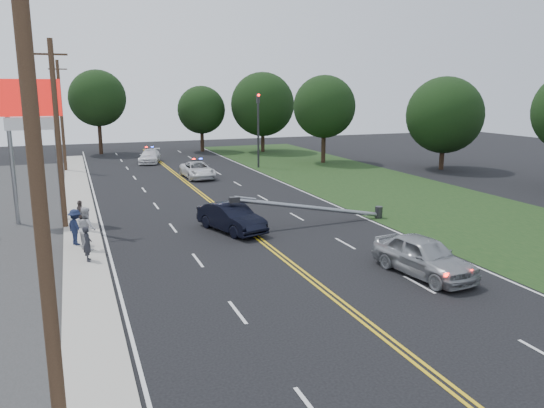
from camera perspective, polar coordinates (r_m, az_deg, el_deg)
name	(u,v)px	position (r m, az deg, el deg)	size (l,w,h in m)	color
ground	(311,280)	(21.47, 4.23, -8.11)	(120.00, 120.00, 0.00)	black
sidewalk	(82,235)	(29.16, -19.74, -3.18)	(1.80, 70.00, 0.12)	#ADA89C
grass_verge	(433,204)	(36.59, 16.91, -0.03)	(12.00, 80.00, 0.01)	black
centerline_yellow	(237,222)	(30.41, -3.74, -1.95)	(0.36, 80.00, 0.00)	gold
pylon_sign	(32,116)	(32.30, -24.45, 8.58)	(3.20, 0.35, 8.00)	gray
traffic_signal	(258,124)	(51.18, -1.49, 8.61)	(0.28, 0.41, 7.05)	#2D2D30
fallen_streetlight	(319,208)	(29.88, 5.08, -0.44)	(9.36, 0.44, 1.91)	#2D2D30
utility_pole_near	(41,223)	(10.50, -23.56, -1.88)	(1.60, 0.28, 10.00)	#382619
utility_pole_mid	(58,135)	(30.31, -22.04, 6.88)	(1.60, 0.28, 10.00)	#382619
utility_pole_far	(61,116)	(52.26, -21.70, 8.80)	(1.60, 0.28, 10.00)	#382619
tree_6	(98,98)	(65.22, -18.26, 10.75)	(6.45, 6.45, 9.66)	black
tree_7	(201,110)	(65.24, -7.61, 9.99)	(5.71, 5.71, 7.86)	black
tree_8	(263,104)	(64.39, -1.02, 10.67)	(7.58, 7.58, 9.46)	black
tree_9	(324,107)	(54.88, 5.64, 10.37)	(6.31, 6.31, 8.87)	black
tree_13	(445,115)	(52.39, 18.08, 9.08)	(7.07, 7.07, 8.63)	black
crashed_sedan	(231,217)	(28.35, -4.40, -1.46)	(1.60, 4.59, 1.51)	black
waiting_sedan	(424,256)	(22.53, 16.01, -5.41)	(1.91, 4.75, 1.62)	#93969A
emergency_a	(198,170)	(45.87, -8.01, 3.64)	(2.26, 4.89, 1.36)	silver
emergency_b	(150,156)	(56.19, -13.01, 5.01)	(1.89, 4.64, 1.35)	silver
bystander_a	(87,244)	(24.43, -19.23, -4.05)	(0.56, 0.37, 1.54)	#222229
bystander_b	(86,228)	(26.16, -19.33, -2.46)	(0.98, 0.76, 2.01)	silver
bystander_c	(76,227)	(27.11, -20.36, -2.34)	(1.12, 0.65, 1.74)	#192240
bystander_d	(80,215)	(29.99, -19.91, -1.11)	(0.92, 0.38, 1.58)	#5B4D49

